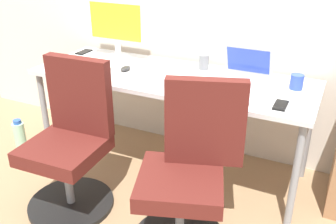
% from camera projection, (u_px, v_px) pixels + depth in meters
% --- Properties ---
extents(ground_plane, '(5.28, 5.28, 0.00)m').
position_uv_depth(ground_plane, '(171.00, 165.00, 2.87)').
color(ground_plane, '#9E7A56').
extents(desk, '(1.91, 0.68, 0.72)m').
position_uv_depth(desk, '(171.00, 84.00, 2.58)').
color(desk, silver).
rests_on(desk, ground).
extents(office_chair_left, '(0.54, 0.54, 0.94)m').
position_uv_depth(office_chair_left, '(71.00, 144.00, 2.32)').
color(office_chair_left, black).
rests_on(office_chair_left, ground).
extents(office_chair_right, '(0.56, 0.56, 0.94)m').
position_uv_depth(office_chair_right, '(188.00, 176.00, 2.01)').
color(office_chair_right, black).
rests_on(office_chair_right, ground).
extents(water_bottle_on_floor, '(0.09, 0.09, 0.31)m').
position_uv_depth(water_bottle_on_floor, '(20.00, 139.00, 2.94)').
color(water_bottle_on_floor, '#A5D8B2').
rests_on(water_bottle_on_floor, ground).
extents(desktop_monitor, '(0.48, 0.18, 0.43)m').
position_uv_depth(desktop_monitor, '(116.00, 25.00, 2.82)').
color(desktop_monitor, silver).
rests_on(desktop_monitor, desk).
extents(open_laptop, '(0.31, 0.30, 0.22)m').
position_uv_depth(open_laptop, '(244.00, 74.00, 2.43)').
color(open_laptop, silver).
rests_on(open_laptop, desk).
extents(keyboard_by_monitor, '(0.34, 0.12, 0.02)m').
position_uv_depth(keyboard_by_monitor, '(96.00, 64.00, 2.75)').
color(keyboard_by_monitor, silver).
rests_on(keyboard_by_monitor, desk).
extents(keyboard_by_laptop, '(0.34, 0.12, 0.02)m').
position_uv_depth(keyboard_by_laptop, '(220.00, 99.00, 2.17)').
color(keyboard_by_laptop, silver).
rests_on(keyboard_by_laptop, desk).
extents(mouse_by_monitor, '(0.06, 0.10, 0.03)m').
position_uv_depth(mouse_by_monitor, '(62.00, 65.00, 2.70)').
color(mouse_by_monitor, silver).
rests_on(mouse_by_monitor, desk).
extents(mouse_by_laptop, '(0.06, 0.10, 0.03)m').
position_uv_depth(mouse_by_laptop, '(125.00, 68.00, 2.64)').
color(mouse_by_laptop, '#2D2D2D').
rests_on(mouse_by_laptop, desk).
extents(coffee_mug, '(0.08, 0.08, 0.09)m').
position_uv_depth(coffee_mug, '(297.00, 82.00, 2.32)').
color(coffee_mug, blue).
rests_on(coffee_mug, desk).
extents(pen_cup, '(0.07, 0.07, 0.10)m').
position_uv_depth(pen_cup, '(204.00, 62.00, 2.65)').
color(pen_cup, slate).
rests_on(pen_cup, desk).
extents(phone_near_monitor, '(0.07, 0.14, 0.01)m').
position_uv_depth(phone_near_monitor, '(84.00, 52.00, 3.04)').
color(phone_near_monitor, black).
rests_on(phone_near_monitor, desk).
extents(phone_near_laptop, '(0.07, 0.14, 0.01)m').
position_uv_depth(phone_near_laptop, '(281.00, 105.00, 2.10)').
color(phone_near_laptop, black).
rests_on(phone_near_laptop, desk).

